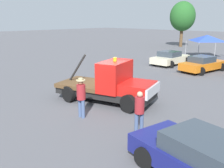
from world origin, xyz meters
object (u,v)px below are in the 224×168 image
object	(u,v)px
person_near_truck	(139,109)
canopy_tent_blue	(207,38)
person_at_hood	(81,95)
traffic_cone	(118,76)
foreground_car	(210,163)
parked_car_orange	(203,64)
tow_truck	(111,85)
parked_car_cream	(170,58)
tree_left	(183,16)

from	to	relation	value
person_near_truck	canopy_tent_blue	world-z (taller)	canopy_tent_blue
person_at_hood	traffic_cone	world-z (taller)	person_at_hood
person_near_truck	traffic_cone	world-z (taller)	person_near_truck
foreground_car	canopy_tent_blue	distance (m)	24.81
parked_car_orange	traffic_cone	xyz separation A→B (m)	(-3.22, -7.17, -0.39)
tow_truck	person_near_truck	bearing A→B (deg)	-46.18
parked_car_cream	person_near_truck	bearing A→B (deg)	-153.28
person_at_hood	traffic_cone	size ratio (longest dim) A/B	3.36
traffic_cone	person_near_truck	bearing A→B (deg)	-41.96
tow_truck	person_at_hood	world-z (taller)	tow_truck
foreground_car	traffic_cone	world-z (taller)	foreground_car
foreground_car	tree_left	xyz separation A→B (m)	(-17.68, 30.53, 4.04)
foreground_car	person_at_hood	distance (m)	6.23
tree_left	tow_truck	bearing A→B (deg)	-68.24
tow_truck	parked_car_orange	xyz separation A→B (m)	(0.07, 11.14, -0.30)
person_near_truck	person_at_hood	world-z (taller)	person_at_hood
tow_truck	parked_car_orange	distance (m)	11.14
tree_left	parked_car_orange	bearing A→B (deg)	-55.92
person_at_hood	canopy_tent_blue	size ratio (longest dim) A/B	0.53
person_near_truck	parked_car_orange	world-z (taller)	person_near_truck
person_near_truck	parked_car_cream	bearing A→B (deg)	157.15
foreground_car	tow_truck	bearing A→B (deg)	165.92
tow_truck	canopy_tent_blue	size ratio (longest dim) A/B	1.64
foreground_car	tree_left	size ratio (longest dim) A/B	0.73
tow_truck	person_at_hood	bearing A→B (deg)	-93.81
person_at_hood	tree_left	world-z (taller)	tree_left
person_at_hood	parked_car_orange	distance (m)	13.65
foreground_car	traffic_cone	xyz separation A→B (m)	(-9.90, 7.11, -0.40)
foreground_car	traffic_cone	size ratio (longest dim) A/B	9.26
person_near_truck	foreground_car	bearing A→B (deg)	20.60
person_at_hood	canopy_tent_blue	world-z (taller)	canopy_tent_blue
tree_left	traffic_cone	size ratio (longest dim) A/B	12.70
foreground_car	parked_car_orange	distance (m)	15.76
person_at_hood	parked_car_cream	distance (m)	15.14
person_at_hood	parked_car_cream	xyz separation A→B (m)	(-4.21, 14.54, -0.44)
foreground_car	tree_left	world-z (taller)	tree_left
parked_car_cream	parked_car_orange	size ratio (longest dim) A/B	0.91
parked_car_cream	tree_left	bearing A→B (deg)	25.33
parked_car_cream	tree_left	world-z (taller)	tree_left
person_at_hood	canopy_tent_blue	xyz separation A→B (m)	(-3.88, 21.97, 1.10)
traffic_cone	foreground_car	bearing A→B (deg)	-35.67
canopy_tent_blue	tree_left	bearing A→B (deg)	133.90
tow_truck	tree_left	world-z (taller)	tree_left
foreground_car	canopy_tent_blue	bearing A→B (deg)	124.85
tow_truck	parked_car_cream	bearing A→B (deg)	90.22
person_at_hood	tow_truck	bearing A→B (deg)	13.32
foreground_car	parked_car_cream	size ratio (longest dim) A/B	1.21
person_near_truck	canopy_tent_blue	bearing A→B (deg)	147.83
person_at_hood	parked_car_orange	xyz separation A→B (m)	(-0.50, 13.63, -0.44)
tow_truck	parked_car_cream	distance (m)	12.59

